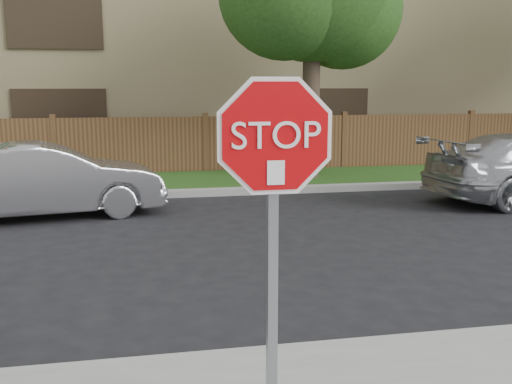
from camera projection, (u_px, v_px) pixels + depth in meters
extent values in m
plane|color=black|center=(343.00, 349.00, 5.65)|extent=(90.00, 90.00, 0.00)
cube|color=gray|center=(222.00, 192.00, 13.51)|extent=(70.00, 0.30, 0.15)
cube|color=#1E4714|center=(213.00, 181.00, 15.11)|extent=(70.00, 3.00, 0.12)
cube|color=#50301C|center=(206.00, 146.00, 16.52)|extent=(70.00, 0.12, 1.60)
cube|color=#9B8960|center=(187.00, 69.00, 21.54)|extent=(34.00, 8.00, 6.00)
cylinder|color=#382B21|center=(311.00, 105.00, 15.15)|extent=(0.44, 0.44, 3.92)
sphere|color=#1B4515|center=(343.00, 10.00, 15.19)|extent=(3.00, 3.00, 3.00)
cube|color=gray|center=(272.00, 275.00, 3.85)|extent=(0.06, 0.06, 2.30)
cylinder|color=white|center=(275.00, 136.00, 3.63)|extent=(1.01, 0.02, 1.01)
cylinder|color=#B4060A|center=(276.00, 136.00, 3.62)|extent=(0.93, 0.02, 0.93)
cube|color=white|center=(276.00, 173.00, 3.65)|extent=(0.11, 0.00, 0.15)
imported|color=#9D9CA0|center=(48.00, 180.00, 11.19)|extent=(4.42, 2.17, 1.39)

